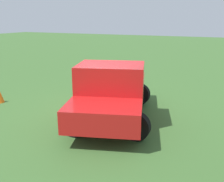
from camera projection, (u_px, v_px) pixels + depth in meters
ground_plane at (101, 113)px, 8.92m from camera, size 80.00×80.00×0.00m
pickup_truck at (111, 91)px, 8.12m from camera, size 3.26×5.09×1.81m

